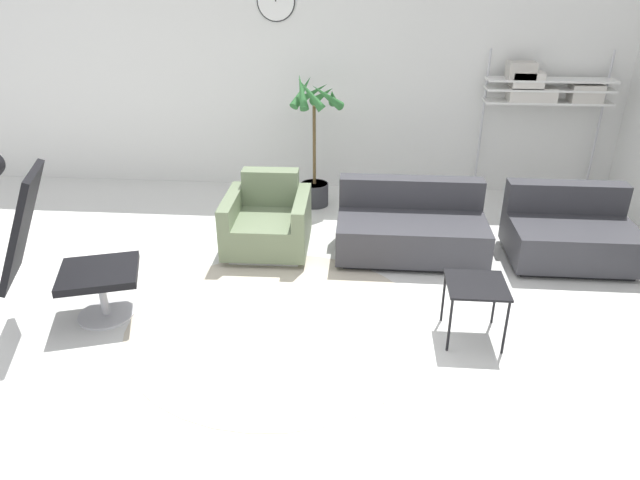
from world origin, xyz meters
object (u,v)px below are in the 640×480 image
object	(u,v)px
armchair_red	(268,223)
potted_plant	(315,146)
couch_second	(569,235)
side_table	(476,290)
couch_low	(411,229)
lounge_chair	(42,235)
shelf_unit	(544,88)

from	to	relation	value
armchair_red	potted_plant	xyz separation A→B (m)	(0.36, 1.19, 0.44)
couch_second	side_table	xyz separation A→B (m)	(-1.10, -1.36, 0.16)
armchair_red	couch_low	bearing A→B (deg)	179.91
lounge_chair	side_table	world-z (taller)	lounge_chair
couch_low	potted_plant	xyz separation A→B (m)	(-1.03, 1.16, 0.46)
side_table	shelf_unit	world-z (taller)	shelf_unit
couch_low	couch_second	size ratio (longest dim) A/B	1.25
side_table	couch_second	bearing A→B (deg)	51.08
lounge_chair	couch_second	size ratio (longest dim) A/B	1.20
lounge_chair	side_table	size ratio (longest dim) A/B	2.94
couch_low	side_table	xyz separation A→B (m)	(0.38, -1.38, 0.16)
armchair_red	side_table	bearing A→B (deg)	141.52
couch_low	shelf_unit	distance (m)	2.44
side_table	potted_plant	xyz separation A→B (m)	(-1.41, 2.54, 0.30)
couch_low	lounge_chair	bearing A→B (deg)	26.99
couch_second	armchair_red	bearing A→B (deg)	0.19
armchair_red	potted_plant	world-z (taller)	potted_plant
armchair_red	potted_plant	bearing A→B (deg)	-107.84
potted_plant	shelf_unit	xyz separation A→B (m)	(2.53, 0.44, 0.60)
lounge_chair	couch_second	xyz separation A→B (m)	(4.29, 1.42, -0.50)
couch_low	potted_plant	distance (m)	1.62
couch_second	side_table	distance (m)	1.76
couch_second	shelf_unit	distance (m)	1.93
shelf_unit	potted_plant	bearing A→B (deg)	-170.24
lounge_chair	side_table	bearing A→B (deg)	72.83
potted_plant	shelf_unit	size ratio (longest dim) A/B	0.88
armchair_red	couch_low	world-z (taller)	armchair_red
couch_second	side_table	bearing A→B (deg)	51.07
couch_low	couch_second	xyz separation A→B (m)	(1.48, -0.01, 0.00)
lounge_chair	side_table	xyz separation A→B (m)	(3.19, 0.06, -0.35)
armchair_red	shelf_unit	xyz separation A→B (m)	(2.89, 1.62, 1.04)
armchair_red	shelf_unit	distance (m)	3.48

